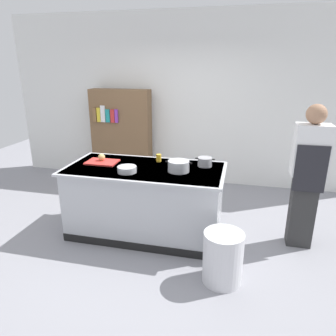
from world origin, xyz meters
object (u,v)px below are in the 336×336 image
(mixing_bowl, at_px, (127,169))
(person_chef, at_px, (307,175))
(onion, at_px, (102,157))
(bookshelf, at_px, (122,136))
(trash_bin, at_px, (223,257))
(sauce_pan, at_px, (205,162))
(juice_cup, at_px, (159,158))
(stock_pot, at_px, (179,166))

(mixing_bowl, xyz_separation_m, person_chef, (2.07, 0.37, -0.02))
(onion, xyz_separation_m, bookshelf, (-0.40, 1.70, -0.11))
(onion, distance_m, mixing_bowl, 0.56)
(onion, height_order, bookshelf, bookshelf)
(trash_bin, relative_size, bookshelf, 0.32)
(sauce_pan, height_order, person_chef, person_chef)
(person_chef, bearing_deg, bookshelf, 61.52)
(onion, xyz_separation_m, mixing_bowl, (0.47, -0.31, -0.03))
(juice_cup, height_order, trash_bin, juice_cup)
(onion, relative_size, sauce_pan, 0.37)
(sauce_pan, height_order, mixing_bowl, sauce_pan)
(trash_bin, distance_m, bookshelf, 3.34)
(juice_cup, bearing_deg, sauce_pan, -5.00)
(onion, relative_size, juice_cup, 0.91)
(trash_bin, xyz_separation_m, bookshelf, (-2.06, 2.56, 0.58))
(bookshelf, bearing_deg, juice_cup, -53.43)
(stock_pot, height_order, juice_cup, stock_pot)
(trash_bin, height_order, bookshelf, bookshelf)
(mixing_bowl, xyz_separation_m, trash_bin, (1.20, -0.55, -0.66))
(sauce_pan, bearing_deg, bookshelf, 137.99)
(juice_cup, height_order, person_chef, person_chef)
(mixing_bowl, xyz_separation_m, juice_cup, (0.26, 0.50, 0.01))
(mixing_bowl, bearing_deg, sauce_pan, 27.17)
(onion, height_order, stock_pot, stock_pot)
(stock_pot, bearing_deg, trash_bin, -49.85)
(mixing_bowl, relative_size, juice_cup, 2.29)
(sauce_pan, height_order, trash_bin, sauce_pan)
(bookshelf, bearing_deg, person_chef, -29.26)
(onion, relative_size, trash_bin, 0.17)
(bookshelf, bearing_deg, mixing_bowl, -66.75)
(stock_pot, bearing_deg, sauce_pan, 43.88)
(mixing_bowl, bearing_deg, juice_cup, 62.95)
(sauce_pan, height_order, juice_cup, sauce_pan)
(sauce_pan, height_order, bookshelf, bookshelf)
(trash_bin, bearing_deg, bookshelf, 128.89)
(mixing_bowl, height_order, trash_bin, mixing_bowl)
(onion, height_order, trash_bin, onion)
(stock_pot, distance_m, mixing_bowl, 0.62)
(onion, distance_m, juice_cup, 0.75)
(juice_cup, distance_m, person_chef, 1.82)
(mixing_bowl, distance_m, juice_cup, 0.56)
(sauce_pan, bearing_deg, trash_bin, -71.79)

